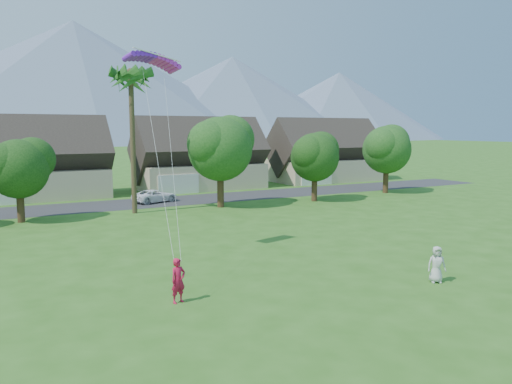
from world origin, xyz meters
TOP-DOWN VIEW (x-y plane):
  - ground at (0.00, 0.00)m, footprint 500.00×500.00m
  - street at (0.00, 34.00)m, footprint 90.00×7.00m
  - kite_flyer at (-6.38, 5.15)m, footprint 0.80×0.64m
  - watcher at (5.44, 1.92)m, footprint 1.02×0.91m
  - parked_car at (1.52, 34.00)m, footprint 5.03×3.43m
  - mountain_ridge at (10.40, 260.00)m, footprint 540.00×240.00m
  - houses_row at (0.49, 42.99)m, footprint 72.75×8.19m
  - tree_row at (-1.14, 27.92)m, footprint 62.27×6.67m
  - fan_palm at (-2.00, 28.50)m, footprint 3.00×3.00m
  - parafoil_kite at (-4.83, 12.98)m, footprint 3.28×1.34m

SIDE VIEW (x-z plane):
  - ground at x=0.00m, z-range 0.00..0.00m
  - street at x=0.00m, z-range 0.00..0.01m
  - parked_car at x=1.52m, z-range 0.00..1.28m
  - watcher at x=5.44m, z-range 0.00..1.76m
  - kite_flyer at x=-6.38m, z-range 0.00..1.92m
  - houses_row at x=0.49m, z-range -0.99..7.87m
  - tree_row at x=-1.14m, z-range 0.66..9.11m
  - parafoil_kite at x=-4.83m, z-range 10.89..11.39m
  - fan_palm at x=-2.00m, z-range 4.90..18.70m
  - mountain_ridge at x=10.40m, z-range -5.93..64.07m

